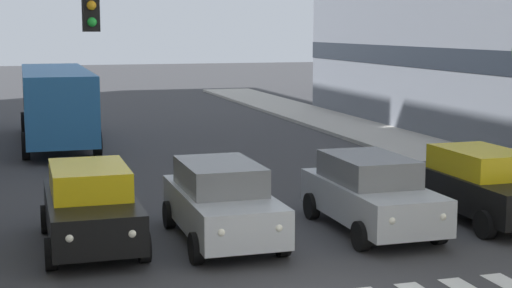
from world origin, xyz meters
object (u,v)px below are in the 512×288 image
(car_1, at_px, (370,193))
(car_3, at_px, (91,205))
(bus_behind_traffic, at_px, (56,98))
(car_0, at_px, (483,184))
(car_2, at_px, (221,201))

(car_1, xyz_separation_m, car_3, (6.27, -0.53, 0.00))
(bus_behind_traffic, bearing_deg, car_1, 111.31)
(car_0, height_order, car_1, same)
(car_2, xyz_separation_m, bus_behind_traffic, (2.77, -15.96, 0.97))
(car_2, relative_size, car_3, 1.00)
(car_1, height_order, bus_behind_traffic, bus_behind_traffic)
(car_0, bearing_deg, car_3, -2.83)
(bus_behind_traffic, bearing_deg, car_0, 120.12)
(car_2, distance_m, bus_behind_traffic, 16.22)
(car_3, distance_m, bus_behind_traffic, 15.58)
(car_2, relative_size, bus_behind_traffic, 0.42)
(car_0, xyz_separation_m, car_3, (9.29, -0.46, 0.00))
(car_0, distance_m, bus_behind_traffic, 18.54)
(car_3, relative_size, bus_behind_traffic, 0.42)
(car_0, xyz_separation_m, car_1, (3.02, 0.07, 0.00))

